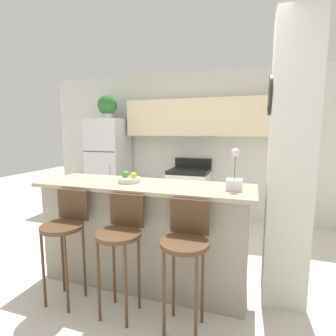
{
  "coord_description": "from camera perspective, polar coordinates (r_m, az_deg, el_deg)",
  "views": [
    {
      "loc": [
        1.02,
        -2.33,
        1.55
      ],
      "look_at": [
        0.0,
        0.77,
        1.08
      ],
      "focal_mm": 28.0,
      "sensor_mm": 36.0,
      "label": 1
    }
  ],
  "objects": [
    {
      "name": "pillar_right",
      "position": [
        2.48,
        25.06,
        1.18
      ],
      "size": [
        0.38,
        0.34,
        2.55
      ],
      "color": "silver",
      "rests_on": "ground_plane"
    },
    {
      "name": "bar_stool_right",
      "position": [
        2.09,
        3.87,
        -16.37
      ],
      "size": [
        0.37,
        0.37,
        1.01
      ],
      "color": "#4C331E",
      "rests_on": "ground_plane"
    },
    {
      "name": "wall_back",
      "position": [
        4.59,
        6.68,
        7.01
      ],
      "size": [
        5.6,
        0.38,
        2.55
      ],
      "color": "silver",
      "rests_on": "ground_plane"
    },
    {
      "name": "counter_bar",
      "position": [
        2.74,
        -5.22,
        -13.95
      ],
      "size": [
        2.14,
        0.66,
        1.03
      ],
      "color": "gray",
      "rests_on": "ground_plane"
    },
    {
      "name": "trash_bin",
      "position": [
        4.63,
        -8.03,
        -9.04
      ],
      "size": [
        0.28,
        0.28,
        0.38
      ],
      "color": "black",
      "rests_on": "ground_plane"
    },
    {
      "name": "stove_range",
      "position": [
        4.47,
        4.59,
        -6.0
      ],
      "size": [
        0.65,
        0.61,
        1.07
      ],
      "color": "white",
      "rests_on": "ground_plane"
    },
    {
      "name": "ground_plane",
      "position": [
        2.97,
        -5.08,
        -23.3
      ],
      "size": [
        14.0,
        14.0,
        0.0
      ],
      "primitive_type": "plane",
      "color": "beige"
    },
    {
      "name": "orchid_vase",
      "position": [
        2.36,
        14.28,
        -2.42
      ],
      "size": [
        0.14,
        0.14,
        0.36
      ],
      "color": "white",
      "rests_on": "counter_bar"
    },
    {
      "name": "fruit_bowl",
      "position": [
        2.66,
        -8.44,
        -2.33
      ],
      "size": [
        0.22,
        0.22,
        0.11
      ],
      "color": "silver",
      "rests_on": "counter_bar"
    },
    {
      "name": "potted_plant_on_fridge",
      "position": [
        4.9,
        -13.06,
        13.03
      ],
      "size": [
        0.35,
        0.35,
        0.41
      ],
      "color": "silver",
      "rests_on": "refrigerator"
    },
    {
      "name": "refrigerator",
      "position": [
        4.93,
        -12.66,
        0.09
      ],
      "size": [
        0.63,
        0.67,
        1.76
      ],
      "color": "silver",
      "rests_on": "ground_plane"
    },
    {
      "name": "bar_stool_mid",
      "position": [
        2.28,
        -10.25,
        -14.34
      ],
      "size": [
        0.37,
        0.37,
        1.01
      ],
      "color": "#4C331E",
      "rests_on": "ground_plane"
    },
    {
      "name": "bar_stool_left",
      "position": [
        2.57,
        -21.45,
        -12.1
      ],
      "size": [
        0.37,
        0.37,
        1.01
      ],
      "color": "#4C331E",
      "rests_on": "ground_plane"
    }
  ]
}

